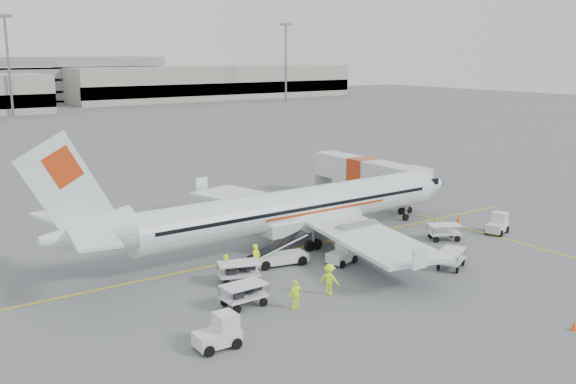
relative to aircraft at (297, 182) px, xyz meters
name	(u,v)px	position (x,y,z in m)	size (l,w,h in m)	color
ground	(303,247)	(-0.07, -0.96, -4.73)	(360.00, 360.00, 0.00)	#56595B
stripe_lead	(303,247)	(-0.07, -0.96, -4.72)	(44.00, 0.20, 0.01)	yellow
stripe_cross	(513,241)	(13.93, -8.96, -4.72)	(0.20, 20.00, 0.01)	yellow
terminal_east	(211,82)	(69.93, 144.04, 0.27)	(90.00, 26.00, 10.00)	gray
parking_garage	(51,77)	(24.93, 159.04, 2.27)	(62.00, 24.00, 14.00)	slate
mast_center	(9,67)	(4.93, 117.04, 6.27)	(3.20, 1.20, 22.00)	slate
mast_east	(286,64)	(79.93, 117.04, 6.27)	(3.20, 1.20, 22.00)	slate
aircraft	(297,182)	(0.00, 0.00, 0.00)	(34.31, 26.89, 9.46)	white
jet_bridge	(362,180)	(13.29, 7.74, -2.62)	(3.01, 16.08, 4.22)	silver
belt_loader	(280,246)	(-3.77, -3.32, -3.40)	(4.91, 1.84, 2.66)	silver
tug_fore	(497,224)	(14.66, -6.85, -3.91)	(2.12, 1.21, 1.64)	silver
tug_mid	(341,252)	(-0.22, -5.54, -3.92)	(2.08, 1.19, 1.61)	silver
tug_aft	(217,332)	(-13.33, -11.99, -3.89)	(2.18, 1.25, 1.68)	silver
cart_loaded_a	(244,295)	(-9.54, -8.21, -4.07)	(2.54, 1.50, 1.32)	silver
cart_loaded_b	(239,273)	(-7.84, -4.78, -4.06)	(2.56, 1.51, 1.33)	silver
cart_empty_a	(451,259)	(5.20, -10.43, -4.10)	(2.40, 1.42, 1.25)	silver
cart_empty_b	(444,232)	(9.83, -5.69, -4.10)	(2.39, 1.41, 1.25)	silver
cone_nose	(458,219)	(14.84, -2.79, -4.41)	(0.39, 0.39, 0.64)	#E34D12
cone_port	(181,212)	(-3.41, 12.74, -4.37)	(0.44, 0.44, 0.71)	#E34D12
cone_stbd	(574,325)	(2.83, -20.73, -4.46)	(0.32, 0.32, 0.53)	#E34D12
crew_a	(256,258)	(-5.96, -3.78, -3.77)	(0.70, 0.46, 1.92)	#DAFA14
crew_b	(227,268)	(-8.26, -3.98, -3.88)	(0.82, 0.64, 1.69)	#DAFA14
crew_c	(330,279)	(-4.43, -9.53, -3.79)	(1.22, 0.70, 1.88)	#DAFA14
crew_d	(296,294)	(-7.34, -10.17, -3.89)	(0.98, 0.41, 1.68)	#DAFA14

